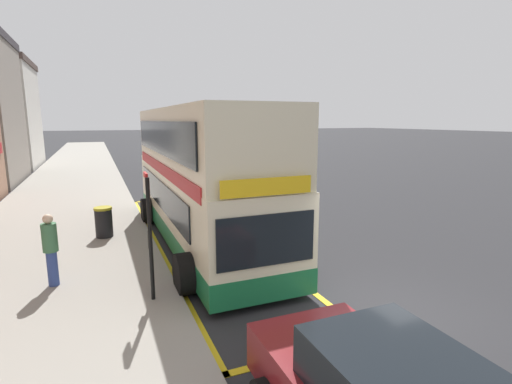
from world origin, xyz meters
TOP-DOWN VIEW (x-y plane):
  - ground_plane at (0.00, 32.00)m, footprint 260.00×260.00m
  - pavement_near at (-7.00, 32.00)m, footprint 6.00×76.00m
  - double_decker_bus at (-2.46, 6.67)m, footprint 3.22×10.88m
  - bus_bay_markings at (-2.48, 6.81)m, footprint 3.04×14.54m
  - bus_stop_sign at (-4.63, 2.60)m, footprint 0.09×0.51m
  - parked_car_maroon_distant at (2.65, 27.66)m, footprint 2.09×4.20m
  - pedestrian_waiting_near_sign at (-6.72, 4.18)m, footprint 0.34×0.34m
  - litter_bin at (-5.49, 7.90)m, footprint 0.59×0.59m

SIDE VIEW (x-z plane):
  - ground_plane at x=0.00m, z-range 0.00..0.00m
  - bus_bay_markings at x=-2.48m, z-range 0.00..0.01m
  - pavement_near at x=-7.00m, z-range 0.00..0.14m
  - litter_bin at x=-5.49m, z-range 0.14..1.17m
  - parked_car_maroon_distant at x=2.65m, z-range -0.01..1.61m
  - pedestrian_waiting_near_sign at x=-6.72m, z-range 0.22..1.97m
  - bus_stop_sign at x=-4.63m, z-range 0.37..3.16m
  - double_decker_bus at x=-2.46m, z-range -0.14..4.26m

